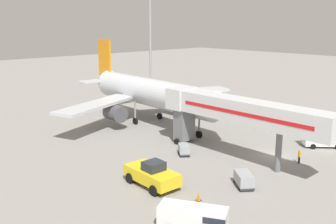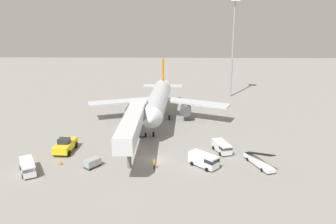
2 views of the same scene
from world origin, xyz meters
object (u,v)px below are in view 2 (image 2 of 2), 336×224
at_px(belt_loader_truck, 259,161).
at_px(jet_bridge, 133,122).
at_px(pushback_tug, 65,145).
at_px(service_van_far_center, 204,160).
at_px(airplane_at_gate, 158,100).
at_px(safety_cone_alpha, 61,162).
at_px(service_van_near_left, 28,167).
at_px(baggage_cart_far_left, 92,163).
at_px(service_van_mid_left, 222,147).
at_px(baggage_cart_rear_left, 118,139).
at_px(apron_light_mast, 234,31).
at_px(ground_crew_worker_foreground, 154,164).

bearing_deg(belt_loader_truck, jet_bridge, 166.28).
relative_size(pushback_tug, service_van_far_center, 1.23).
xyz_separation_m(airplane_at_gate, safety_cone_alpha, (-15.46, -25.61, -4.68)).
bearing_deg(service_van_near_left, airplane_at_gate, 55.98).
distance_m(belt_loader_truck, baggage_cart_far_left, 28.01).
height_order(service_van_mid_left, baggage_cart_rear_left, service_van_mid_left).
height_order(airplane_at_gate, apron_light_mast, apron_light_mast).
xyz_separation_m(service_van_mid_left, safety_cone_alpha, (-28.22, -5.83, -0.73)).
height_order(ground_crew_worker_foreground, apron_light_mast, apron_light_mast).
distance_m(pushback_tug, service_van_far_center, 26.11).
distance_m(service_van_near_left, service_van_far_center, 28.67).
relative_size(jet_bridge, baggage_cart_rear_left, 9.75).
height_order(baggage_cart_rear_left, baggage_cart_far_left, baggage_cart_far_left).
bearing_deg(safety_cone_alpha, service_van_far_center, -1.10).
relative_size(pushback_tug, ground_crew_worker_foreground, 3.67).
bearing_deg(baggage_cart_far_left, service_van_mid_left, 16.93).
xyz_separation_m(service_van_far_center, ground_crew_worker_foreground, (-8.31, -0.96, -0.38)).
height_order(jet_bridge, baggage_cart_far_left, jet_bridge).
height_order(belt_loader_truck, baggage_cart_far_left, belt_loader_truck).
distance_m(airplane_at_gate, baggage_cart_rear_left, 17.79).
bearing_deg(baggage_cart_far_left, apron_light_mast, 58.85).
height_order(belt_loader_truck, service_van_far_center, belt_loader_truck).
xyz_separation_m(service_van_near_left, baggage_cart_rear_left, (12.21, 13.45, -0.39)).
relative_size(service_van_near_left, baggage_cart_rear_left, 2.43).
distance_m(pushback_tug, baggage_cart_rear_left, 10.14).
xyz_separation_m(airplane_at_gate, service_van_far_center, (8.91, -26.08, -3.76)).
height_order(baggage_cart_far_left, apron_light_mast, apron_light_mast).
xyz_separation_m(jet_bridge, pushback_tug, (-12.92, 0.01, -4.59)).
height_order(belt_loader_truck, service_van_near_left, belt_loader_truck).
xyz_separation_m(pushback_tug, service_van_far_center, (25.40, -6.01, 0.03)).
bearing_deg(service_van_mid_left, service_van_near_left, -164.03).
xyz_separation_m(baggage_cart_rear_left, ground_crew_worker_foreground, (8.00, -11.44, 0.15)).
distance_m(baggage_cart_far_left, safety_cone_alpha, 5.79).
relative_size(ground_crew_worker_foreground, safety_cone_alpha, 2.29).
distance_m(service_van_mid_left, ground_crew_worker_foreground, 14.17).
bearing_deg(service_van_mid_left, pushback_tug, -179.45).
height_order(airplane_at_gate, baggage_cart_far_left, airplane_at_gate).
bearing_deg(apron_light_mast, baggage_cart_rear_left, -125.38).
height_order(airplane_at_gate, service_van_mid_left, airplane_at_gate).
distance_m(airplane_at_gate, belt_loader_truck, 31.54).
distance_m(baggage_cart_rear_left, baggage_cart_far_left, 11.30).
height_order(service_van_near_left, ground_crew_worker_foreground, service_van_near_left).
relative_size(jet_bridge, apron_light_mast, 0.79).
distance_m(service_van_mid_left, baggage_cart_rear_left, 20.60).
bearing_deg(service_van_mid_left, baggage_cart_far_left, -163.07).
bearing_deg(service_van_near_left, baggage_cart_rear_left, 47.77).
xyz_separation_m(pushback_tug, apron_light_mast, (37.97, 45.12, 18.85)).
distance_m(service_van_far_center, safety_cone_alpha, 24.39).
bearing_deg(pushback_tug, service_van_far_center, -13.32).
height_order(pushback_tug, safety_cone_alpha, pushback_tug).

